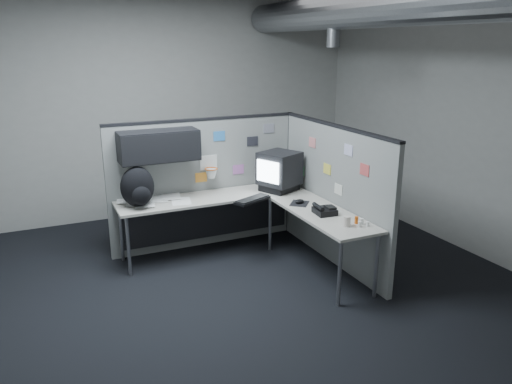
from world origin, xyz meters
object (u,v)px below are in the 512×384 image
desk (241,209)px  monitor (279,171)px  phone (324,210)px  keyboard (252,200)px  backpack (138,188)px

desk → monitor: bearing=16.1°
desk → phone: (0.62, -0.84, 0.16)m
monitor → keyboard: monitor is taller
backpack → desk: bearing=5.0°
phone → backpack: backpack is taller
phone → backpack: (-1.77, 1.08, 0.18)m
keyboard → phone: phone is taller
keyboard → phone: size_ratio=2.00×
monitor → phone: (0.03, -1.01, -0.21)m
desk → keyboard: 0.20m
keyboard → phone: (0.52, -0.73, 0.02)m
backpack → keyboard: bearing=1.3°
keyboard → backpack: (-1.25, 0.35, 0.21)m
desk → phone: bearing=-53.4°
desk → keyboard: keyboard is taller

